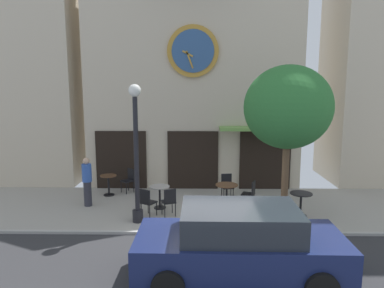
{
  "coord_description": "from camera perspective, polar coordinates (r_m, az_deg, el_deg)",
  "views": [
    {
      "loc": [
        -0.41,
        -9.12,
        3.98
      ],
      "look_at": [
        -0.59,
        2.26,
        2.15
      ],
      "focal_mm": 32.93,
      "sensor_mm": 36.0,
      "label": 1
    }
  ],
  "objects": [
    {
      "name": "cafe_table_center_left",
      "position": [
        12.05,
        5.63,
        -7.46
      ],
      "size": [
        0.76,
        0.76,
        0.75
      ],
      "color": "black",
      "rests_on": "ground_plane"
    },
    {
      "name": "street_tree",
      "position": [
        10.33,
        15.29,
        5.68
      ],
      "size": [
        2.5,
        2.25,
        4.62
      ],
      "color": "brown",
      "rests_on": "ground_plane"
    },
    {
      "name": "street_lamp",
      "position": [
        10.37,
        -9.01,
        -1.59
      ],
      "size": [
        0.36,
        0.36,
        4.08
      ],
      "color": "black",
      "rests_on": "ground_plane"
    },
    {
      "name": "ground_plane",
      "position": [
        9.02,
        3.55,
        -17.23
      ],
      "size": [
        26.67,
        11.17,
        0.13
      ],
      "color": "#9E998E"
    },
    {
      "name": "cafe_chair_mid_row",
      "position": [
        11.1,
        -7.3,
        -9.07
      ],
      "size": [
        0.55,
        0.55,
        0.9
      ],
      "color": "black",
      "rests_on": "ground_plane"
    },
    {
      "name": "cafe_table_leftmost",
      "position": [
        11.84,
        -5.25,
        -7.93
      ],
      "size": [
        0.66,
        0.66,
        0.75
      ],
      "color": "black",
      "rests_on": "ground_plane"
    },
    {
      "name": "pedestrian_blue",
      "position": [
        12.44,
        -16.62,
        -5.78
      ],
      "size": [
        0.42,
        0.42,
        1.67
      ],
      "color": "#2D2D38",
      "rests_on": "ground_plane"
    },
    {
      "name": "cafe_chair_near_lamp",
      "position": [
        13.78,
        -10.17,
        -5.52
      ],
      "size": [
        0.57,
        0.57,
        0.9
      ],
      "color": "black",
      "rests_on": "ground_plane"
    },
    {
      "name": "cafe_chair_by_entrance",
      "position": [
        12.83,
        5.69,
        -6.53
      ],
      "size": [
        0.46,
        0.46,
        0.9
      ],
      "color": "black",
      "rests_on": "ground_plane"
    },
    {
      "name": "cafe_chair_corner",
      "position": [
        12.02,
        9.45,
        -7.69
      ],
      "size": [
        0.52,
        0.52,
        0.9
      ],
      "color": "black",
      "rests_on": "ground_plane"
    },
    {
      "name": "cafe_table_near_curb",
      "position": [
        11.59,
        17.22,
        -8.68
      ],
      "size": [
        0.68,
        0.68,
        0.75
      ],
      "color": "black",
      "rests_on": "ground_plane"
    },
    {
      "name": "cafe_table_near_door",
      "position": [
        13.52,
        -13.37,
        -6.05
      ],
      "size": [
        0.61,
        0.61,
        0.77
      ],
      "color": "black",
      "rests_on": "ground_plane"
    },
    {
      "name": "cafe_chair_near_tree",
      "position": [
        11.08,
        -3.71,
        -9.04
      ],
      "size": [
        0.52,
        0.52,
        0.9
      ],
      "color": "black",
      "rests_on": "ground_plane"
    },
    {
      "name": "parked_car_navy",
      "position": [
        7.69,
        7.7,
        -15.7
      ],
      "size": [
        4.31,
        2.05,
        1.55
      ],
      "color": "navy",
      "rests_on": "ground_plane"
    },
    {
      "name": "neighbor_building_left",
      "position": [
        18.01,
        -27.74,
        19.41
      ],
      "size": [
        6.37,
        4.04,
        15.01
      ],
      "color": "beige",
      "rests_on": "ground_plane"
    },
    {
      "name": "clock_building",
      "position": [
        14.99,
        0.23,
        14.35
      ],
      "size": [
        8.52,
        3.9,
        10.35
      ],
      "color": "beige",
      "rests_on": "ground_plane"
    }
  ]
}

